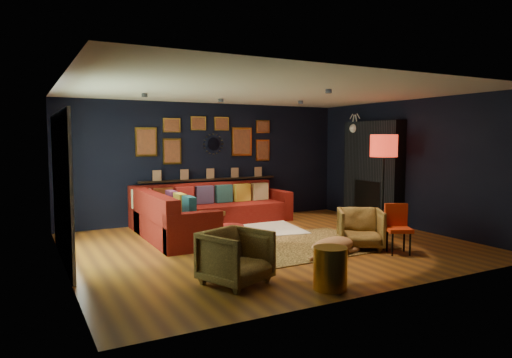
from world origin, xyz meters
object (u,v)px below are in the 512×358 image
sectional (198,214)px  dog (333,242)px  pouf (230,234)px  coffee_table (207,216)px  armchair_left (236,255)px  armchair_right (360,227)px  floor_lamp (384,149)px  gold_stool (330,268)px  orange_chair (398,224)px

sectional → dog: sectional is taller
pouf → coffee_table: bearing=89.5°
pouf → armchair_left: 2.13m
armchair_right → floor_lamp: size_ratio=0.38×
armchair_right → gold_stool: armchair_right is taller
sectional → coffee_table: sectional is taller
armchair_right → orange_chair: (0.32, -0.50, 0.10)m
coffee_table → orange_chair: 3.51m
dog → sectional: bearing=99.8°
armchair_left → orange_chair: bearing=-18.4°
coffee_table → armchair_left: (-0.83, -3.02, 0.04)m
coffee_table → armchair_right: size_ratio=1.13×
gold_stool → floor_lamp: bearing=37.5°
orange_chair → floor_lamp: 2.04m
armchair_left → armchair_right: 2.73m
gold_stool → dog: (1.01, 1.26, -0.05)m
armchair_left → dog: size_ratio=0.62×
armchair_right → dog: size_ratio=0.60×
armchair_left → pouf: bearing=44.5°
armchair_right → orange_chair: orange_chair is taller
sectional → gold_stool: 4.16m
floor_lamp → armchair_right: bearing=-146.3°
sectional → armchair_right: sectional is taller
armchair_right → gold_stool: bearing=-107.9°
sectional → armchair_left: 3.55m
sectional → gold_stool: (0.11, -4.16, -0.07)m
pouf → gold_stool: bearing=-87.7°
armchair_right → gold_stool: size_ratio=1.41×
pouf → orange_chair: (2.14, -1.73, 0.27)m
coffee_table → dog: (1.11, -2.46, -0.13)m
pouf → armchair_right: size_ratio=0.66×
pouf → floor_lamp: floor_lamp is taller
pouf → armchair_right: armchair_right is taller
pouf → dog: dog is taller
pouf → dog: 1.79m
sectional → armchair_left: size_ratio=4.55×
sectional → armchair_left: (-0.81, -3.45, 0.05)m
armchair_left → floor_lamp: 4.41m
gold_stool → floor_lamp: (3.00, 2.30, 1.35)m
pouf → floor_lamp: 3.44m
gold_stool → orange_chair: orange_chair is taller
sectional → dog: bearing=-68.8°
floor_lamp → dog: floor_lamp is taller
gold_stool → orange_chair: size_ratio=0.66×
dog → floor_lamp: bearing=16.1°
coffee_table → pouf: coffee_table is taller
sectional → pouf: size_ratio=7.17×
sectional → coffee_table: size_ratio=4.17×
sectional → orange_chair: sectional is taller
sectional → armchair_right: bearing=-56.2°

